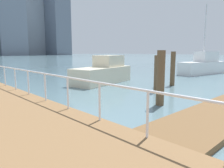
{
  "coord_description": "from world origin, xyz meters",
  "views": [
    {
      "loc": [
        -6.77,
        4.08,
        2.29
      ],
      "look_at": [
        -1.33,
        9.86,
        1.06
      ],
      "focal_mm": 33.83,
      "sensor_mm": 36.0,
      "label": 1
    }
  ],
  "objects": [
    {
      "name": "ground_plane",
      "position": [
        0.0,
        20.0,
        0.0
      ],
      "size": [
        300.0,
        300.0,
        0.0
      ],
      "primitive_type": "plane",
      "color": "slate"
    },
    {
      "name": "boardwalk_railing",
      "position": [
        -3.15,
        10.87,
        1.24
      ],
      "size": [
        0.06,
        27.83,
        1.08
      ],
      "color": "white",
      "rests_on": "boardwalk"
    },
    {
      "name": "dock_piling_0",
      "position": [
        5.95,
        11.62,
        1.14
      ],
      "size": [
        0.32,
        0.32,
        2.29
      ],
      "primitive_type": "cylinder",
      "color": "brown",
      "rests_on": "ground_plane"
    },
    {
      "name": "dock_piling_2",
      "position": [
        0.79,
        9.12,
        1.17
      ],
      "size": [
        0.35,
        0.35,
        2.34
      ],
      "primitive_type": "cylinder",
      "color": "brown",
      "rests_on": "ground_plane"
    },
    {
      "name": "dock_piling_3",
      "position": [
        3.23,
        11.02,
        1.04
      ],
      "size": [
        0.29,
        0.29,
        2.08
      ],
      "primitive_type": "cylinder",
      "color": "brown",
      "rests_on": "ground_plane"
    },
    {
      "name": "dock_piling_5",
      "position": [
        5.09,
        12.07,
        1.0
      ],
      "size": [
        0.29,
        0.29,
        2.01
      ],
      "primitive_type": "cylinder",
      "color": "brown",
      "rests_on": "ground_plane"
    },
    {
      "name": "moored_boat_0",
      "position": [
        14.8,
        13.37,
        0.89
      ],
      "size": [
        6.26,
        2.52,
        6.89
      ],
      "color": "white",
      "rests_on": "ground_plane"
    },
    {
      "name": "moored_boat_4",
      "position": [
        3.32,
        15.72,
        0.77
      ],
      "size": [
        5.44,
        3.02,
        2.0
      ],
      "color": "beige",
      "rests_on": "ground_plane"
    },
    {
      "name": "skyline_tower_4",
      "position": [
        34.57,
        128.49,
        25.99
      ],
      "size": [
        14.45,
        10.28,
        51.99
      ],
      "primitive_type": "cube",
      "rotation": [
        0.0,
        0.0,
        -0.06
      ],
      "color": "slate",
      "rests_on": "ground_plane"
    },
    {
      "name": "skyline_tower_5",
      "position": [
        50.71,
        139.04,
        26.0
      ],
      "size": [
        14.27,
        7.72,
        52.0
      ],
      "primitive_type": "cube",
      "rotation": [
        0.0,
        0.0,
        0.09
      ],
      "color": "#8C939E",
      "rests_on": "ground_plane"
    },
    {
      "name": "skyline_tower_6",
      "position": [
        64.41,
        131.3,
        27.18
      ],
      "size": [
        12.79,
        14.19,
        54.36
      ],
      "primitive_type": "cube",
      "rotation": [
        0.0,
        0.0,
        0.08
      ],
      "color": "slate",
      "rests_on": "ground_plane"
    }
  ]
}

